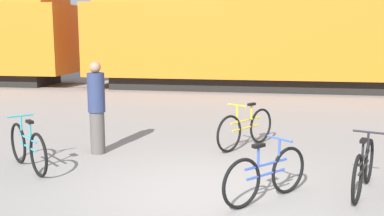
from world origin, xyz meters
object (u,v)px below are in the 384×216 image
(freight_train, at_px, (246,26))
(bicycle_black, at_px, (364,168))
(bicycle_teal, at_px, (28,148))
(bicycle_blue, at_px, (266,175))
(person_in_navy, at_px, (97,108))
(bicycle_yellow, at_px, (246,129))

(freight_train, distance_m, bicycle_black, 12.53)
(freight_train, xyz_separation_m, bicycle_teal, (-3.17, -11.88, -2.21))
(bicycle_blue, bearing_deg, freight_train, 94.32)
(bicycle_black, bearing_deg, person_in_navy, 163.16)
(bicycle_black, bearing_deg, bicycle_blue, -158.28)
(bicycle_blue, distance_m, bicycle_teal, 4.20)
(bicycle_teal, height_order, person_in_navy, person_in_navy)
(person_in_navy, bearing_deg, bicycle_black, 132.14)
(bicycle_blue, bearing_deg, bicycle_black, 21.72)
(freight_train, bearing_deg, bicycle_yellow, -86.97)
(bicycle_black, relative_size, person_in_navy, 0.91)
(bicycle_teal, bearing_deg, bicycle_black, -2.20)
(bicycle_black, bearing_deg, bicycle_teal, 177.80)
(bicycle_black, height_order, bicycle_teal, bicycle_teal)
(freight_train, distance_m, bicycle_yellow, 9.95)
(bicycle_yellow, height_order, bicycle_blue, bicycle_yellow)
(bicycle_blue, relative_size, person_in_navy, 0.70)
(bicycle_black, distance_m, person_in_navy, 5.00)
(bicycle_black, relative_size, bicycle_teal, 1.23)
(bicycle_yellow, xyz_separation_m, bicycle_teal, (-3.68, -2.19, -0.00))
(bicycle_yellow, distance_m, person_in_navy, 3.08)
(bicycle_black, xyz_separation_m, person_in_navy, (-4.76, 1.44, 0.54))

